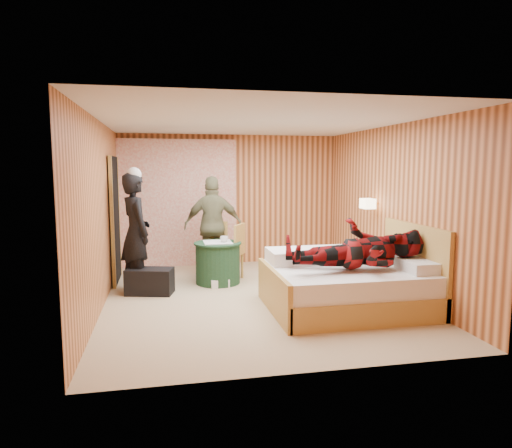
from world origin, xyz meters
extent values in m
cube|color=tan|center=(0.00, 0.00, 0.00)|extent=(4.20, 5.00, 0.01)
cube|color=silver|center=(0.00, 0.00, 2.50)|extent=(4.20, 5.00, 0.01)
cube|color=#DB8B54|center=(0.00, 2.50, 1.25)|extent=(4.20, 0.02, 2.50)
cube|color=#DB8B54|center=(-2.10, 0.00, 1.25)|extent=(0.02, 5.00, 2.50)
cube|color=#DB8B54|center=(2.10, 0.00, 1.25)|extent=(0.02, 5.00, 2.50)
cube|color=silver|center=(-1.00, 2.43, 1.20)|extent=(2.20, 0.08, 2.40)
cube|color=black|center=(-2.06, 1.40, 1.02)|extent=(0.06, 0.90, 2.05)
cylinder|color=gold|center=(2.00, 0.45, 1.30)|extent=(0.18, 0.04, 0.04)
cube|color=beige|center=(1.92, 0.45, 1.30)|extent=(0.18, 0.24, 0.16)
cube|color=tan|center=(1.10, -0.76, 0.15)|extent=(2.03, 1.62, 0.30)
cube|color=white|center=(1.10, -0.76, 0.43)|extent=(1.96, 1.56, 0.25)
cube|color=tan|center=(0.09, -0.76, 0.28)|extent=(0.06, 1.62, 0.57)
cube|color=tan|center=(2.06, -0.76, 0.56)|extent=(0.06, 1.62, 1.11)
cube|color=silver|center=(1.89, -1.14, 0.63)|extent=(0.38, 0.56, 0.14)
cube|color=silver|center=(1.89, -0.37, 0.63)|extent=(0.38, 0.56, 0.14)
cube|color=white|center=(0.75, -0.30, 0.65)|extent=(1.22, 0.61, 0.18)
cube|color=tan|center=(1.88, 0.66, 0.25)|extent=(0.36, 0.50, 0.50)
cube|color=tan|center=(1.88, 0.66, 0.41)|extent=(0.38, 0.52, 0.03)
cylinder|color=#214929|center=(-0.43, 0.94, 0.33)|extent=(0.71, 0.71, 0.65)
cylinder|color=#214929|center=(-0.43, 0.94, 0.66)|extent=(0.77, 0.77, 0.03)
cube|color=silver|center=(-0.43, 0.94, 0.67)|extent=(0.57, 0.57, 0.01)
cube|color=tan|center=(-0.43, 1.48, 0.45)|extent=(0.52, 0.52, 0.05)
cube|color=tan|center=(-0.38, 1.66, 0.70)|extent=(0.41, 0.16, 0.46)
cylinder|color=tan|center=(-0.64, 1.36, 0.21)|extent=(0.04, 0.04, 0.43)
cylinder|color=tan|center=(-0.22, 1.59, 0.21)|extent=(0.04, 0.04, 0.43)
cube|color=tan|center=(-0.22, 1.13, 0.46)|extent=(0.58, 0.58, 0.05)
cube|color=tan|center=(-0.06, 1.03, 0.71)|extent=(0.25, 0.39, 0.47)
cylinder|color=tan|center=(-0.29, 1.37, 0.22)|extent=(0.04, 0.04, 0.44)
cylinder|color=tan|center=(-0.16, 0.89, 0.22)|extent=(0.04, 0.04, 0.44)
cube|color=black|center=(-1.50, 0.49, 0.19)|extent=(0.74, 0.52, 0.38)
cube|color=silver|center=(-0.65, 1.13, 0.06)|extent=(0.27, 0.19, 0.11)
cube|color=silver|center=(-0.43, 0.65, 0.06)|extent=(0.30, 0.15, 0.13)
imported|color=black|center=(-1.69, 0.73, 0.90)|extent=(0.65, 0.77, 1.79)
imported|color=#6C6B48|center=(-0.43, 1.58, 0.86)|extent=(1.04, 0.49, 1.72)
imported|color=maroon|center=(1.15, -0.96, 0.99)|extent=(0.86, 0.67, 1.77)
imported|color=silver|center=(1.88, 0.61, 0.51)|extent=(0.17, 0.23, 0.02)
imported|color=silver|center=(1.88, 0.61, 0.53)|extent=(0.19, 0.24, 0.02)
imported|color=silver|center=(1.88, 0.79, 0.55)|extent=(0.12, 0.12, 0.09)
imported|color=silver|center=(-0.33, 0.89, 0.73)|extent=(0.15, 0.15, 0.10)
camera|label=1|loc=(-1.26, -6.30, 1.86)|focal=32.00mm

